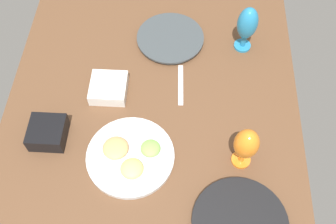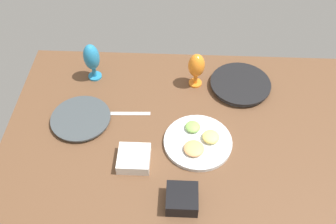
# 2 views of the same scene
# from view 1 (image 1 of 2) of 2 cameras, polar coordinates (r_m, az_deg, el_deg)

# --- Properties ---
(ground_plane) EXTENTS (1.60, 1.04, 0.04)m
(ground_plane) POSITION_cam_1_polar(r_m,az_deg,el_deg) (1.35, -2.81, -5.63)
(ground_plane) COLOR brown
(dinner_plate_left) EXTENTS (0.26, 0.26, 0.02)m
(dinner_plate_left) POSITION_cam_1_polar(r_m,az_deg,el_deg) (1.59, 0.33, 10.45)
(dinner_plate_left) COLOR silver
(dinner_plate_left) RESTS_ON ground_plane
(dinner_plate_right) EXTENTS (0.29, 0.29, 0.03)m
(dinner_plate_right) POSITION_cam_1_polar(r_m,az_deg,el_deg) (1.24, 10.22, -15.52)
(dinner_plate_right) COLOR #4C4C51
(dinner_plate_right) RESTS_ON ground_plane
(fruit_platter) EXTENTS (0.29, 0.29, 0.05)m
(fruit_platter) POSITION_cam_1_polar(r_m,az_deg,el_deg) (1.31, -5.41, -6.32)
(fruit_platter) COLOR silver
(fruit_platter) RESTS_ON ground_plane
(hurricane_glass_orange) EXTENTS (0.08, 0.08, 0.18)m
(hurricane_glass_orange) POSITION_cam_1_polar(r_m,az_deg,el_deg) (1.23, 11.12, -4.65)
(hurricane_glass_orange) COLOR orange
(hurricane_glass_orange) RESTS_ON ground_plane
(hurricane_glass_blue) EXTENTS (0.08, 0.08, 0.20)m
(hurricane_glass_blue) POSITION_cam_1_polar(r_m,az_deg,el_deg) (1.52, 11.26, 12.15)
(hurricane_glass_blue) COLOR teal
(hurricane_glass_blue) RESTS_ON ground_plane
(square_bowl_white) EXTENTS (0.13, 0.13, 0.05)m
(square_bowl_white) POSITION_cam_1_polar(r_m,az_deg,el_deg) (1.44, -8.50, 3.49)
(square_bowl_white) COLOR white
(square_bowl_white) RESTS_ON ground_plane
(square_bowl_black) EXTENTS (0.12, 0.12, 0.06)m
(square_bowl_black) POSITION_cam_1_polar(r_m,az_deg,el_deg) (1.38, -16.88, -2.75)
(square_bowl_black) COLOR black
(square_bowl_black) RESTS_ON ground_plane
(fork_by_left_plate) EXTENTS (0.18, 0.03, 0.01)m
(fork_by_left_plate) POSITION_cam_1_polar(r_m,az_deg,el_deg) (1.46, 1.83, 3.95)
(fork_by_left_plate) COLOR silver
(fork_by_left_plate) RESTS_ON ground_plane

